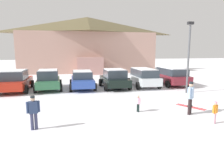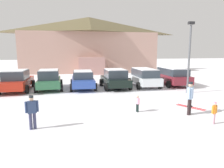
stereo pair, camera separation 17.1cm
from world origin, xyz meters
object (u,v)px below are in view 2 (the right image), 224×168
(parked_white_suv, at_px, (144,77))
(parked_maroon_van, at_px, (172,76))
(parked_red_sedan, at_px, (17,80))
(skier_child_in_pink_snowsuit, at_px, (137,103))
(parked_black_sedan, at_px, (115,78))
(skier_adult_in_blue_parka, at_px, (190,96))
(ski_lodge, at_px, (89,44))
(pair_of_skis, at_px, (190,107))
(parked_green_coupe, at_px, (49,79))
(skier_teen_in_navy_coat, at_px, (32,110))
(skier_child_in_orange_jacket, at_px, (214,112))
(parked_blue_hatchback, at_px, (83,79))
(lamp_post, at_px, (189,54))

(parked_white_suv, distance_m, parked_maroon_van, 2.92)
(parked_red_sedan, distance_m, skier_child_in_pink_snowsuit, 10.77)
(parked_black_sedan, relative_size, skier_child_in_pink_snowsuit, 4.68)
(parked_black_sedan, height_order, skier_adult_in_blue_parka, parked_black_sedan)
(skier_child_in_pink_snowsuit, bearing_deg, ski_lodge, 90.04)
(parked_maroon_van, height_order, pair_of_skis, parked_maroon_van)
(parked_red_sedan, height_order, pair_of_skis, parked_red_sedan)
(parked_white_suv, bearing_deg, skier_child_in_pink_snowsuit, -114.03)
(parked_green_coupe, xyz_separation_m, skier_child_in_pink_snowsuit, (5.07, -7.69, -0.34))
(parked_red_sedan, distance_m, parked_white_suv, 10.84)
(parked_green_coupe, relative_size, parked_maroon_van, 0.89)
(parked_red_sedan, height_order, parked_green_coupe, parked_red_sedan)
(pair_of_skis, bearing_deg, skier_teen_in_navy_coat, -169.63)
(parked_red_sedan, relative_size, skier_adult_in_blue_parka, 2.78)
(skier_child_in_pink_snowsuit, relative_size, pair_of_skis, 0.56)
(parked_green_coupe, height_order, skier_child_in_pink_snowsuit, parked_green_coupe)
(skier_teen_in_navy_coat, relative_size, pair_of_skis, 0.88)
(ski_lodge, relative_size, skier_child_in_orange_jacket, 21.21)
(pair_of_skis, bearing_deg, skier_child_in_orange_jacket, -102.79)
(parked_black_sedan, bearing_deg, skier_child_in_pink_snowsuit, -93.87)
(parked_maroon_van, relative_size, pair_of_skis, 2.96)
(skier_child_in_pink_snowsuit, relative_size, skier_adult_in_blue_parka, 0.53)
(parked_blue_hatchback, xyz_separation_m, parked_white_suv, (5.53, -0.23, 0.10))
(parked_blue_hatchback, distance_m, pair_of_skis, 9.22)
(ski_lodge, relative_size, lamp_post, 3.95)
(parked_black_sedan, relative_size, skier_adult_in_blue_parka, 2.50)
(parked_maroon_van, bearing_deg, parked_white_suv, -175.41)
(skier_child_in_pink_snowsuit, bearing_deg, skier_child_in_orange_jacket, -42.08)
(skier_teen_in_navy_coat, bearing_deg, parked_red_sedan, 106.15)
(parked_blue_hatchback, xyz_separation_m, skier_child_in_pink_snowsuit, (2.28, -7.52, -0.29))
(parked_white_suv, bearing_deg, pair_of_skis, -89.94)
(parked_red_sedan, distance_m, skier_child_in_orange_jacket, 14.36)
(parked_white_suv, distance_m, pair_of_skis, 7.16)
(parked_black_sedan, bearing_deg, skier_teen_in_navy_coat, -122.84)
(skier_teen_in_navy_coat, height_order, skier_adult_in_blue_parka, skier_adult_in_blue_parka)
(parked_white_suv, bearing_deg, skier_child_in_orange_jacket, -93.43)
(parked_white_suv, relative_size, pair_of_skis, 2.79)
(parked_black_sedan, xyz_separation_m, parked_white_suv, (2.77, 0.15, 0.06))
(parked_blue_hatchback, xyz_separation_m, skier_child_in_orange_jacket, (4.95, -9.93, -0.24))
(parked_black_sedan, distance_m, skier_child_in_orange_jacket, 9.80)
(skier_teen_in_navy_coat, bearing_deg, skier_child_in_pink_snowsuit, 14.92)
(parked_red_sedan, relative_size, skier_child_in_pink_snowsuit, 5.20)
(parked_green_coupe, distance_m, parked_maroon_van, 11.23)
(parked_green_coupe, bearing_deg, skier_child_in_orange_jacket, -52.55)
(ski_lodge, distance_m, lamp_post, 20.14)
(parked_maroon_van, bearing_deg, parked_black_sedan, -176.13)
(parked_black_sedan, bearing_deg, pair_of_skis, -68.27)
(skier_teen_in_navy_coat, relative_size, lamp_post, 0.26)
(parked_maroon_van, xyz_separation_m, skier_adult_in_blue_parka, (-3.75, -8.51, 0.04))
(skier_teen_in_navy_coat, xyz_separation_m, lamp_post, (10.39, 5.16, 2.21))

